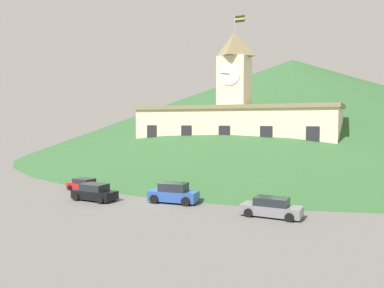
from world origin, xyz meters
The scene contains 13 objects.
ground_plane centered at (0.00, 0.00, 0.00)m, with size 160.00×160.00×0.00m, color #605E5B.
civic_building centered at (0.00, 23.74, 6.34)m, with size 32.29×9.25×24.90m.
banner_fence centered at (0.00, 15.99, 1.21)m, with size 32.30×0.12×2.41m.
hillside_backdrop centered at (0.00, 70.27, 12.40)m, with size 137.37×137.37×24.80m, color #2D562D.
street_lamp_far_left centered at (-10.92, 17.29, 3.29)m, with size 1.26×0.36×4.47m.
street_lamp_far_right centered at (0.34, 17.29, 3.76)m, with size 1.26×0.36×5.21m.
street_lamp_left centered at (11.88, 17.29, 3.62)m, with size 1.26×0.36×4.98m.
car_blue_van centered at (1.48, 0.83, 0.96)m, with size 5.29×2.84×2.10m.
car_black_suv centered at (-6.69, -1.83, 0.83)m, with size 4.94×2.44×1.80m.
car_gray_pickup centered at (12.04, -0.33, 0.81)m, with size 5.33×2.42×1.75m.
car_red_sedan centered at (-11.76, 2.23, 0.67)m, with size 4.54×2.42×1.45m.
car_white_taxi centered at (-10.53, 8.64, 0.69)m, with size 4.58×2.30×1.50m.
pedestrian centered at (9.78, 12.92, 1.03)m, with size 0.57×0.57×1.89m.
Camera 1 is at (19.97, -32.90, 8.56)m, focal length 35.00 mm.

